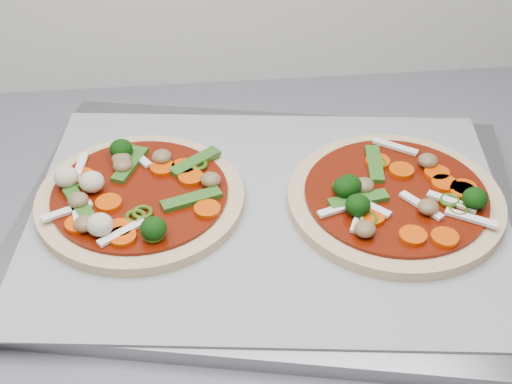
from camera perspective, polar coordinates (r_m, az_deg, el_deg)
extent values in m
cube|color=gray|center=(0.69, 1.00, -2.06)|extent=(0.54, 0.44, 0.02)
cube|color=#9FA0A5|center=(0.69, 1.01, -1.51)|extent=(0.49, 0.39, 0.00)
cylinder|color=#CFB580|center=(0.70, -9.22, -0.57)|extent=(0.25, 0.25, 0.01)
cylinder|color=#611101|center=(0.69, -9.28, -0.10)|extent=(0.21, 0.21, 0.00)
torus|color=#2E490C|center=(0.66, -9.62, -1.96)|extent=(0.03, 0.03, 0.00)
cylinder|color=#FC4B00|center=(0.64, -10.63, -3.53)|extent=(0.03, 0.03, 0.00)
cube|color=#387020|center=(0.73, -10.04, 2.18)|extent=(0.04, 0.06, 0.00)
torus|color=#2E490C|center=(0.75, -10.09, 3.30)|extent=(0.03, 0.03, 0.00)
torus|color=#2E490C|center=(0.67, -9.08, -1.63)|extent=(0.03, 0.03, 0.00)
torus|color=#2E490C|center=(0.72, -4.69, 2.21)|extent=(0.03, 0.03, 0.00)
ellipsoid|color=#0F3909|center=(0.74, -10.73, 3.39)|extent=(0.03, 0.03, 0.02)
cube|color=white|center=(0.74, -9.56, 2.95)|extent=(0.03, 0.04, 0.00)
ellipsoid|color=#C1B494|center=(0.70, -13.00, 0.79)|extent=(0.03, 0.03, 0.02)
cube|color=white|center=(0.73, -13.92, 1.89)|extent=(0.01, 0.05, 0.00)
ellipsoid|color=brown|center=(0.73, -10.72, 2.60)|extent=(0.03, 0.03, 0.01)
cube|color=white|center=(0.68, -14.12, -1.70)|extent=(0.02, 0.05, 0.00)
ellipsoid|color=brown|center=(0.69, -3.65, 0.99)|extent=(0.03, 0.03, 0.01)
ellipsoid|color=#C1B494|center=(0.65, -12.38, -2.57)|extent=(0.03, 0.03, 0.02)
cube|color=white|center=(0.68, -14.89, -1.49)|extent=(0.05, 0.03, 0.00)
ellipsoid|color=brown|center=(0.68, -14.04, -0.65)|extent=(0.02, 0.02, 0.01)
ellipsoid|color=#0F3909|center=(0.64, -8.21, -2.89)|extent=(0.03, 0.03, 0.02)
ellipsoid|color=brown|center=(0.72, -10.63, 2.12)|extent=(0.02, 0.02, 0.01)
cylinder|color=#FC4B00|center=(0.67, -14.01, -2.48)|extent=(0.03, 0.03, 0.00)
ellipsoid|color=brown|center=(0.66, -13.55, -2.47)|extent=(0.03, 0.03, 0.01)
cube|color=#387020|center=(0.68, -13.89, -1.05)|extent=(0.04, 0.06, 0.00)
cylinder|color=#FC4B00|center=(0.68, -11.71, -0.86)|extent=(0.03, 0.03, 0.00)
torus|color=#2E490C|center=(0.64, -8.19, -3.42)|extent=(0.03, 0.03, 0.00)
cube|color=#387020|center=(0.67, -5.19, -0.58)|extent=(0.06, 0.03, 0.00)
ellipsoid|color=brown|center=(0.72, -7.55, 2.82)|extent=(0.02, 0.02, 0.01)
cylinder|color=#FC4B00|center=(0.72, -5.78, 2.01)|extent=(0.03, 0.03, 0.00)
cube|color=#387020|center=(0.72, -4.88, 2.44)|extent=(0.05, 0.05, 0.00)
cylinder|color=#FC4B00|center=(0.72, -7.48, 1.94)|extent=(0.03, 0.03, 0.00)
cube|color=white|center=(0.65, -10.67, -3.19)|extent=(0.04, 0.03, 0.00)
ellipsoid|color=#C1B494|center=(0.71, -14.96, 1.17)|extent=(0.03, 0.03, 0.02)
cylinder|color=#FC4B00|center=(0.65, -10.86, -2.89)|extent=(0.03, 0.03, 0.00)
torus|color=#2E490C|center=(0.71, -13.89, 0.88)|extent=(0.03, 0.03, 0.00)
cylinder|color=#FC4B00|center=(0.66, -3.92, -1.36)|extent=(0.04, 0.04, 0.00)
cylinder|color=#FC4B00|center=(0.72, -13.76, 1.22)|extent=(0.03, 0.03, 0.00)
cylinder|color=#FC4B00|center=(0.70, -5.23, 1.18)|extent=(0.03, 0.03, 0.00)
cylinder|color=#CFB580|center=(0.70, 11.06, -0.65)|extent=(0.28, 0.28, 0.01)
cylinder|color=#611101|center=(0.70, 11.14, -0.17)|extent=(0.24, 0.24, 0.00)
cube|color=white|center=(0.67, 6.86, -1.27)|extent=(0.05, 0.02, 0.00)
cylinder|color=#FC4B00|center=(0.71, 14.82, 0.68)|extent=(0.03, 0.03, 0.00)
cube|color=#387020|center=(0.72, 9.46, 2.24)|extent=(0.02, 0.06, 0.00)
cylinder|color=#FC4B00|center=(0.73, 14.27, 1.48)|extent=(0.03, 0.03, 0.00)
cube|color=white|center=(0.68, 13.08, -1.06)|extent=(0.03, 0.04, 0.00)
cube|color=white|center=(0.75, 11.08, 3.58)|extent=(0.04, 0.03, 0.00)
cube|color=white|center=(0.67, 8.92, -1.03)|extent=(0.04, 0.04, 0.00)
cube|color=white|center=(0.68, 16.85, -2.03)|extent=(0.05, 0.03, 0.00)
torus|color=#2E490C|center=(0.73, 9.66, 2.28)|extent=(0.03, 0.03, 0.00)
ellipsoid|color=brown|center=(0.68, 13.61, -1.17)|extent=(0.02, 0.02, 0.01)
ellipsoid|color=brown|center=(0.69, 8.64, 0.54)|extent=(0.03, 0.03, 0.01)
ellipsoid|color=#0F3909|center=(0.69, 17.12, -0.49)|extent=(0.03, 0.03, 0.02)
torus|color=#2E490C|center=(0.66, 8.92, -2.21)|extent=(0.03, 0.03, 0.00)
torus|color=#2E490C|center=(0.69, 15.90, -1.39)|extent=(0.03, 0.03, 0.00)
torus|color=#2E490C|center=(0.68, 8.87, -0.32)|extent=(0.02, 0.02, 0.00)
ellipsoid|color=#0F3909|center=(0.66, 8.15, -1.06)|extent=(0.03, 0.03, 0.02)
cube|color=white|center=(0.69, 15.42, -0.76)|extent=(0.04, 0.04, 0.00)
cube|color=#387020|center=(0.68, 8.20, -0.62)|extent=(0.06, 0.02, 0.00)
cylinder|color=#FC4B00|center=(0.71, 16.30, 0.31)|extent=(0.03, 0.03, 0.00)
cylinder|color=#FC4B00|center=(0.66, 9.23, -1.95)|extent=(0.03, 0.03, 0.00)
torus|color=#2E490C|center=(0.69, 15.22, -0.66)|extent=(0.02, 0.02, 0.00)
cylinder|color=#FC4B00|center=(0.71, 16.20, 0.09)|extent=(0.03, 0.03, 0.00)
ellipsoid|color=brown|center=(0.64, 8.71, -2.94)|extent=(0.03, 0.03, 0.01)
ellipsoid|color=brown|center=(0.73, 13.59, 2.45)|extent=(0.03, 0.03, 0.01)
cube|color=white|center=(0.66, 8.28, -1.86)|extent=(0.03, 0.05, 0.00)
cylinder|color=#FC4B00|center=(0.65, 12.45, -3.42)|extent=(0.03, 0.03, 0.00)
torus|color=#2E490C|center=(0.69, 6.92, 0.46)|extent=(0.03, 0.03, 0.00)
ellipsoid|color=#0F3909|center=(0.68, 7.46, 0.54)|extent=(0.03, 0.03, 0.02)
cylinder|color=#FC4B00|center=(0.72, 11.55, 1.72)|extent=(0.03, 0.03, 0.00)
cylinder|color=#FC4B00|center=(0.65, 14.87, -3.53)|extent=(0.04, 0.04, 0.00)
ellipsoid|color=#0F3909|center=(0.68, 7.17, 0.38)|extent=(0.03, 0.03, 0.02)
cylinder|color=#FC4B00|center=(0.73, 9.70, 2.43)|extent=(0.03, 0.03, 0.00)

